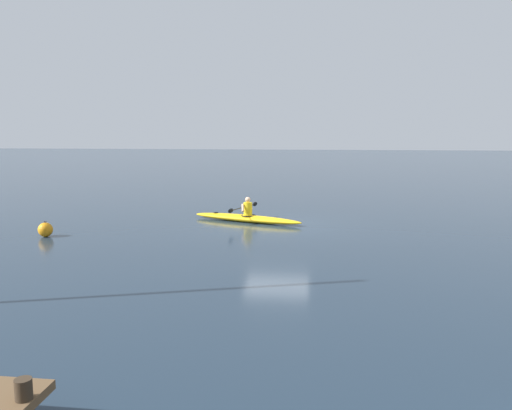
{
  "coord_description": "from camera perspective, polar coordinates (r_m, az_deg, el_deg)",
  "views": [
    {
      "loc": [
        -1.59,
        19.49,
        3.58
      ],
      "look_at": [
        0.29,
        4.37,
        1.39
      ],
      "focal_mm": 36.15,
      "sensor_mm": 36.0,
      "label": 1
    }
  ],
  "objects": [
    {
      "name": "ground_plane",
      "position": [
        19.88,
        2.37,
        -2.18
      ],
      "size": [
        160.0,
        160.0,
        0.0
      ],
      "primitive_type": "plane",
      "color": "#1E2D3D"
    },
    {
      "name": "kayak",
      "position": [
        20.45,
        -1.06,
        -1.48
      ],
      "size": [
        4.67,
        2.22,
        0.28
      ],
      "color": "#EAB214",
      "rests_on": "ground"
    },
    {
      "name": "kayaker",
      "position": [
        20.36,
        -0.97,
        -0.27
      ],
      "size": [
        0.87,
        2.28,
        0.72
      ],
      "color": "yellow",
      "rests_on": "kayak"
    },
    {
      "name": "mooring_buoy_white_far",
      "position": [
        18.98,
        -22.28,
        -2.53
      ],
      "size": [
        0.49,
        0.49,
        0.53
      ],
      "color": "orange",
      "rests_on": "ground"
    }
  ]
}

